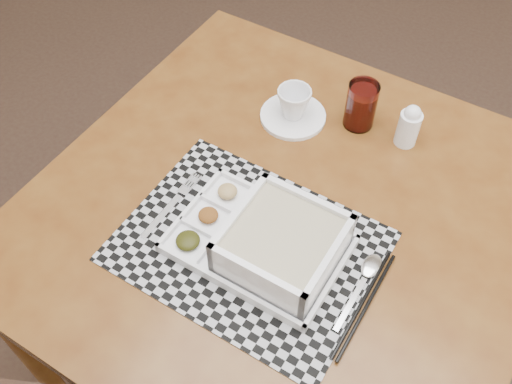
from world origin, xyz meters
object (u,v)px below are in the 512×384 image
cup (294,103)px  dining_table (284,228)px  serving_tray (275,245)px  creamer_bottle (409,126)px  juice_glass (361,107)px

cup → dining_table: bearing=-85.9°
serving_tray → cup: size_ratio=4.21×
serving_tray → creamer_bottle: bearing=75.8°
creamer_bottle → serving_tray: bearing=-104.2°
cup → creamer_bottle: (0.25, 0.06, 0.00)m
serving_tray → cup: serving_tray is taller
dining_table → juice_glass: juice_glass is taller
serving_tray → creamer_bottle: size_ratio=3.09×
cup → creamer_bottle: creamer_bottle is taller
cup → creamer_bottle: 0.25m
cup → juice_glass: juice_glass is taller
serving_tray → creamer_bottle: 0.41m
serving_tray → juice_glass: (-0.01, 0.40, 0.01)m
serving_tray → cup: bearing=112.9°
dining_table → creamer_bottle: bearing=64.3°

